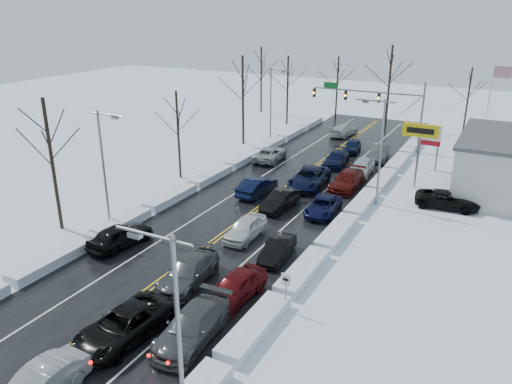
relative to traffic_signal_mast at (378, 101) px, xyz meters
The scene contains 42 objects.
ground 28.73m from the traffic_signal_mast, 97.02° to the right, with size 160.00×160.00×0.00m, color white.
road_surface 26.78m from the traffic_signal_mast, 97.55° to the right, with size 14.00×84.00×0.01m, color black.
snow_bank_left 28.77m from the traffic_signal_mast, 113.03° to the right, with size 1.46×72.00×0.66m, color white.
snow_bank_right 26.88m from the traffic_signal_mast, 80.92° to the right, with size 1.46×72.00×0.66m, color white.
traffic_signal_mast is the anchor object (origin of this frame).
tires_plus_sign 13.92m from the traffic_signal_mast, 59.54° to the right, with size 3.20×0.34×6.00m.
used_vehicles_sign 9.50m from the traffic_signal_mast, 40.34° to the right, with size 2.20×0.22×4.65m.
speed_limit_sign 36.51m from the traffic_signal_mast, 82.48° to the right, with size 0.55×0.09×2.35m.
flagpole 11.90m from the traffic_signal_mast, ahead, with size 1.87×1.20×10.00m.
streetlight_se 46.25m from the traffic_signal_mast, 83.98° to the right, with size 3.20×0.25×9.00m.
streetlight_ne 18.63m from the traffic_signal_mast, 74.91° to the right, with size 3.20×0.25×9.00m.
streetlight_sw 34.08m from the traffic_signal_mast, 110.16° to the right, with size 3.20×0.25×9.00m.
streetlight_nw 12.40m from the traffic_signal_mast, 161.23° to the right, with size 3.20×0.25×9.00m.
tree_left_b 37.16m from the traffic_signal_mast, 113.74° to the right, with size 4.00×4.00×10.00m.
tree_left_c 24.38m from the traffic_signal_mast, 124.90° to the right, with size 3.40×3.40×8.50m.
tree_left_d 15.93m from the traffic_signal_mast, 157.76° to the right, with size 4.20×4.20×10.50m.
tree_left_e 15.51m from the traffic_signal_mast, 157.13° to the left, with size 3.80×3.80×9.50m.
tree_far_a 24.63m from the traffic_signal_mast, 150.75° to the left, with size 4.00×4.00×10.00m.
tree_far_b 16.10m from the traffic_signal_mast, 125.98° to the left, with size 3.60×3.60×9.00m.
tree_far_c 11.32m from the traffic_signal_mast, 97.48° to the left, with size 4.40×4.40×11.00m.
tree_far_d 15.16m from the traffic_signal_mast, 55.64° to the left, with size 3.40×3.40×8.50m.
queued_car_2 42.42m from the traffic_signal_mast, 92.04° to the right, with size 2.65×5.74×1.59m, color black.
queued_car_3 36.54m from the traffic_signal_mast, 92.72° to the right, with size 2.19×5.39×1.56m, color #44474A.
queued_car_4 29.45m from the traffic_signal_mast, 93.40° to the right, with size 1.81×4.50×1.53m, color silver.
queued_car_5 23.40m from the traffic_signal_mast, 94.54° to the right, with size 1.61×4.61×1.52m, color black.
queued_car_6 17.46m from the traffic_signal_mast, 95.94° to the right, with size 2.84×6.16×1.71m, color black.
queued_car_7 10.76m from the traffic_signal_mast, 100.14° to the right, with size 2.06×5.07×1.47m, color black.
queued_car_8 6.69m from the traffic_signal_mast, 116.45° to the right, with size 1.69×4.20×1.43m, color black.
queued_car_11 40.91m from the traffic_signal_mast, 87.70° to the right, with size 2.26×5.56×1.61m, color #414346.
queued_car_12 36.77m from the traffic_signal_mast, 87.28° to the right, with size 1.93×4.81×1.64m, color #4F0A0D.
queued_car_13 31.17m from the traffic_signal_mast, 86.80° to the right, with size 1.45×4.16×1.37m, color black.
queued_car_14 22.73m from the traffic_signal_mast, 85.54° to the right, with size 2.22×4.81×1.34m, color black.
queued_car_15 16.44m from the traffic_signal_mast, 84.05° to the right, with size 2.23×5.48×1.59m, color #470C09.
queued_car_16 12.26m from the traffic_signal_mast, 81.42° to the right, with size 1.94×4.81×1.64m, color #BBBBBD.
queued_car_17 7.51m from the traffic_signal_mast, 69.47° to the right, with size 1.75×5.01×1.65m, color #393B3D.
oncoming_car_0 22.00m from the traffic_signal_mast, 103.68° to the right, with size 1.69×4.85×1.60m, color black.
oncoming_car_1 14.84m from the traffic_signal_mast, 128.87° to the right, with size 2.55×5.53×1.54m, color #A0A2A8.
oncoming_car_2 8.19m from the traffic_signal_mast, 145.45° to the left, with size 2.11×5.19×1.51m, color silver.
oncoming_car_3 35.74m from the traffic_signal_mast, 104.49° to the right, with size 1.98×4.93×1.68m, color black.
parked_car_0 19.89m from the traffic_signal_mast, 56.67° to the right, with size 2.41×5.24×1.46m, color black.
parked_car_1 18.46m from the traffic_signal_mast, 40.06° to the right, with size 2.24×5.52×1.60m, color #3D3F42.
parked_car_2 13.74m from the traffic_signal_mast, 23.00° to the right, with size 1.78×4.41×1.50m, color #9FA1A7.
Camera 1 is at (17.81, -29.79, 16.11)m, focal length 35.00 mm.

